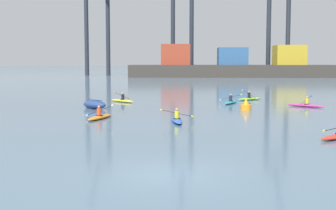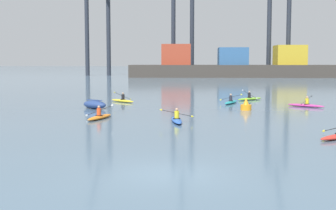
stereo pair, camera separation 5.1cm
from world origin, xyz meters
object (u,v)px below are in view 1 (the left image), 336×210
Objects in this scene: gantry_crane_east_mid at (279,10)px; kayak_orange at (100,117)px; kayak_magenta at (306,105)px; kayak_blue at (177,120)px; kayak_teal at (231,102)px; container_barge at (232,66)px; channel_buoy at (246,106)px; gantry_crane_west at (97,12)px; kayak_yellow at (122,100)px; gantry_crane_west_mid at (182,8)px; capsized_dinghy at (95,105)px; kayak_lime at (250,98)px.

kayak_orange is (-30.14, -93.46, -17.40)m from gantry_crane_east_mid.
kayak_magenta is 15.52m from kayak_blue.
kayak_blue is 14.60m from kayak_teal.
container_barge reaches higher than kayak_blue.
container_barge is 52.39× the size of channel_buoy.
gantry_crane_west is 10.43× the size of kayak_teal.
channel_buoy is at bearing 30.66° from kayak_orange.
kayak_magenta is (5.61, 2.90, -0.19)m from channel_buoy.
kayak_yellow is at bearing -103.44° from container_barge.
kayak_orange is (-4.44, -98.55, -18.70)m from gantry_crane_west_mid.
container_barge is 82.72m from capsized_dinghy.
kayak_orange is at bearing -92.58° from gantry_crane_west_mid.
gantry_crane_east_mid is 99.61m from kayak_blue.
channel_buoy is 13.32m from kayak_yellow.
kayak_magenta is 19.00m from kayak_orange.
kayak_yellow reaches higher than kayak_blue.
gantry_crane_west_mid is at bearing -2.93° from gantry_crane_west.
kayak_blue is (0.96, -100.00, -18.70)m from gantry_crane_west_mid.
gantry_crane_west is at bearing 172.78° from gantry_crane_east_mid.
gantry_crane_west reaches higher than channel_buoy.
gantry_crane_west_mid reaches higher than container_barge.
container_barge is 78.18m from kayak_magenta.
gantry_crane_west_mid reaches higher than kayak_orange.
kayak_teal is (12.00, 5.27, -0.18)m from capsized_dinghy.
channel_buoy is 12.69m from kayak_orange.
kayak_teal is at bearing 154.90° from kayak_magenta.
kayak_orange is at bearing -150.45° from kayak_magenta.
gantry_crane_west_mid is 88.41m from kayak_teal.
gantry_crane_east_mid is at bearing 69.72° from capsized_dinghy.
gantry_crane_west_mid is at bearing 90.55° from kayak_blue.
gantry_crane_west is 91.11m from kayak_lime.
kayak_blue is at bearing -15.04° from kayak_orange.
channel_buoy is 6.32m from kayak_magenta.
gantry_crane_west is 12.32× the size of kayak_yellow.
gantry_crane_west_mid is 12.16× the size of kayak_lime.
gantry_crane_west_mid is 10.66× the size of kayak_blue.
container_barge is 1.42× the size of gantry_crane_west_mid.
gantry_crane_west is at bearing 161.70° from container_barge.
gantry_crane_west_mid is 101.73m from kayak_blue.
container_barge is at bearing 89.42° from kayak_magenta.
kayak_blue is at bearing -69.06° from kayak_yellow.
gantry_crane_east_mid is at bearing 76.20° from kayak_teal.
gantry_crane_west_mid is at bearing 139.38° from container_barge.
kayak_blue is 1.02× the size of kayak_teal.
gantry_crane_east_mid reaches higher than gantry_crane_west.
capsized_dinghy is 0.95× the size of kayak_yellow.
kayak_magenta is at bearing -13.99° from kayak_yellow.
capsized_dinghy is 13.11m from kayak_teal.
kayak_lime is (-17.61, -76.98, -17.40)m from gantry_crane_east_mid.
kayak_orange is 1.02× the size of kayak_teal.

